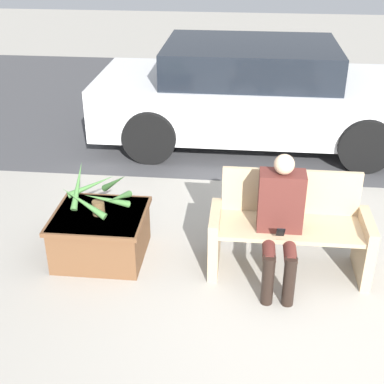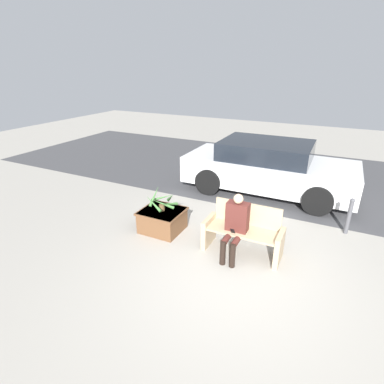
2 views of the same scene
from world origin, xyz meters
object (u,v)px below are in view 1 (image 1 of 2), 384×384
(planter_box, at_px, (101,233))
(bench, at_px, (289,229))
(person_seated, at_px, (281,216))
(parked_car, at_px, (255,94))
(potted_plant, at_px, (99,194))

(planter_box, bearing_deg, bench, -0.28)
(person_seated, height_order, parked_car, parked_car)
(person_seated, relative_size, parked_car, 0.27)
(bench, bearing_deg, potted_plant, -179.97)
(planter_box, xyz_separation_m, potted_plant, (0.02, -0.01, 0.42))
(bench, xyz_separation_m, parked_car, (-0.32, 3.09, 0.29))
(potted_plant, xyz_separation_m, parked_car, (1.41, 3.09, 0.03))
(person_seated, bearing_deg, bench, 61.20)
(person_seated, xyz_separation_m, parked_car, (-0.21, 3.28, 0.05))
(potted_plant, height_order, parked_car, parked_car)
(planter_box, distance_m, parked_car, 3.43)
(planter_box, relative_size, parked_car, 0.19)
(parked_car, bearing_deg, potted_plant, -114.59)
(parked_car, bearing_deg, bench, -84.16)
(planter_box, relative_size, potted_plant, 1.30)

